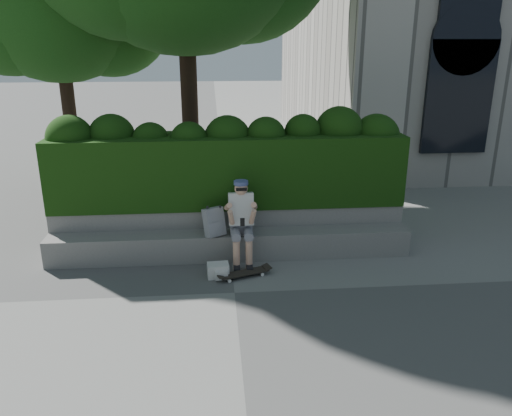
{
  "coord_description": "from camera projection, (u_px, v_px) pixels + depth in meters",
  "views": [
    {
      "loc": [
        -0.25,
        -6.45,
        3.46
      ],
      "look_at": [
        0.4,
        1.0,
        0.95
      ],
      "focal_mm": 35.0,
      "sensor_mm": 36.0,
      "label": 1
    }
  ],
  "objects": [
    {
      "name": "skateboard",
      "position": [
        244.0,
        273.0,
        7.68
      ],
      "size": [
        0.8,
        0.44,
        0.08
      ],
      "rotation": [
        0.0,
        0.0,
        0.33
      ],
      "color": "black",
      "rests_on": "ground"
    },
    {
      "name": "backpack_ground",
      "position": [
        218.0,
        270.0,
        7.68
      ],
      "size": [
        0.34,
        0.26,
        0.21
      ],
      "primitive_type": "cube",
      "rotation": [
        0.0,
        0.0,
        0.08
      ],
      "color": "beige",
      "rests_on": "ground"
    },
    {
      "name": "planter_wall",
      "position": [
        230.0,
        227.0,
        8.73
      ],
      "size": [
        6.0,
        0.5,
        0.75
      ],
      "primitive_type": "cube",
      "color": "gray",
      "rests_on": "ground"
    },
    {
      "name": "ground",
      "position": [
        235.0,
        293.0,
        7.22
      ],
      "size": [
        80.0,
        80.0,
        0.0
      ],
      "primitive_type": "plane",
      "color": "slate",
      "rests_on": "ground"
    },
    {
      "name": "person",
      "position": [
        241.0,
        219.0,
        8.0
      ],
      "size": [
        0.4,
        0.76,
        1.38
      ],
      "color": "slate",
      "rests_on": "ground"
    },
    {
      "name": "hedge",
      "position": [
        228.0,
        169.0,
        8.63
      ],
      "size": [
        6.0,
        1.0,
        1.2
      ],
      "primitive_type": "cube",
      "color": "black",
      "rests_on": "planter_wall"
    },
    {
      "name": "backpack_plaid",
      "position": [
        214.0,
        222.0,
        8.06
      ],
      "size": [
        0.36,
        0.31,
        0.46
      ],
      "primitive_type": "cube",
      "rotation": [
        0.0,
        0.0,
        0.55
      ],
      "color": "#B4B4B9",
      "rests_on": "bench_ledge"
    },
    {
      "name": "bench_ledge",
      "position": [
        231.0,
        245.0,
        8.33
      ],
      "size": [
        6.0,
        0.45,
        0.45
      ],
      "primitive_type": "cube",
      "color": "gray",
      "rests_on": "ground"
    }
  ]
}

